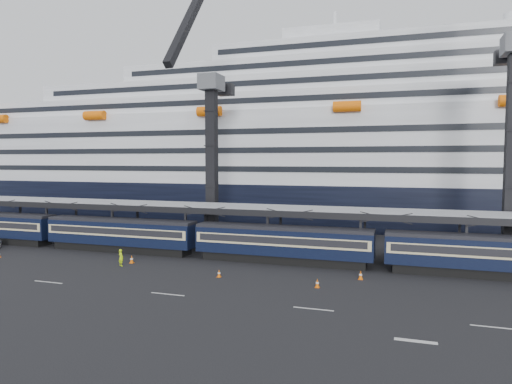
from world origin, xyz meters
TOP-DOWN VIEW (x-y plane):
  - ground at (0.00, 0.00)m, footprint 260.00×260.00m
  - lane_markings at (8.15, -5.23)m, footprint 111.00×4.27m
  - train at (-4.65, 10.00)m, footprint 133.05×3.00m
  - canopy at (0.00, 14.00)m, footprint 130.00×6.25m
  - cruise_ship at (-1.08, 45.99)m, footprint 214.09×28.84m
  - crane_dark_near at (-20.00, 18.59)m, footprint 4.50×17.75m
  - worker at (-23.48, 3.37)m, footprint 0.76×0.65m
  - traffic_cone_b at (-23.21, 4.91)m, footprint 0.43×0.43m
  - traffic_cone_c at (-12.13, 2.36)m, footprint 0.37×0.37m
  - traffic_cone_d at (-2.75, 1.72)m, footprint 0.39×0.39m
  - traffic_cone_e at (0.55, 5.60)m, footprint 0.42×0.42m

SIDE VIEW (x-z plane):
  - ground at x=0.00m, z-range 0.00..0.00m
  - lane_markings at x=8.15m, z-range 0.00..0.02m
  - traffic_cone_c at x=-12.13m, z-range 0.00..0.73m
  - traffic_cone_d at x=-2.75m, z-range 0.00..0.77m
  - traffic_cone_e at x=0.55m, z-range -0.01..0.83m
  - traffic_cone_b at x=-23.21m, z-range -0.01..0.85m
  - worker at x=-23.48m, z-range 0.00..1.77m
  - train at x=-4.65m, z-range 0.18..4.23m
  - canopy at x=0.00m, z-range 2.49..8.01m
  - crane_dark_near at x=-20.00m, z-range -5.61..29.47m
  - cruise_ship at x=-1.08m, z-range -4.66..29.34m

